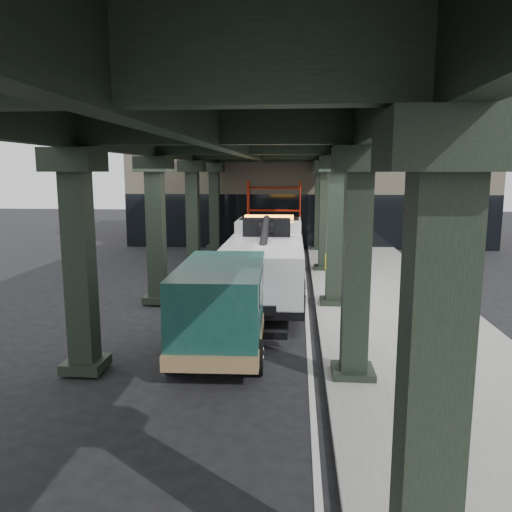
% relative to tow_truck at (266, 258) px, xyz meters
% --- Properties ---
extents(ground, '(90.00, 90.00, 0.00)m').
position_rel_tow_truck_xyz_m(ground, '(-0.25, -3.29, -1.44)').
color(ground, black).
rests_on(ground, ground).
extents(sidewalk, '(5.00, 40.00, 0.15)m').
position_rel_tow_truck_xyz_m(sidewalk, '(4.25, -1.29, -1.37)').
color(sidewalk, gray).
rests_on(sidewalk, ground).
extents(lane_stripe, '(0.12, 38.00, 0.01)m').
position_rel_tow_truck_xyz_m(lane_stripe, '(1.45, -1.29, -1.44)').
color(lane_stripe, silver).
rests_on(lane_stripe, ground).
extents(viaduct, '(7.40, 32.00, 6.40)m').
position_rel_tow_truck_xyz_m(viaduct, '(-0.65, -1.29, 4.02)').
color(viaduct, black).
rests_on(viaduct, ground).
extents(building, '(22.00, 10.00, 8.00)m').
position_rel_tow_truck_xyz_m(building, '(1.75, 16.71, 2.56)').
color(building, '#C6B793').
rests_on(building, ground).
extents(scaffolding, '(3.08, 0.88, 4.00)m').
position_rel_tow_truck_xyz_m(scaffolding, '(-0.25, 11.35, 0.66)').
color(scaffolding, red).
rests_on(scaffolding, ground).
extents(tow_truck, '(2.81, 9.08, 2.96)m').
position_rel_tow_truck_xyz_m(tow_truck, '(0.00, 0.00, 0.00)').
color(tow_truck, black).
rests_on(tow_truck, ground).
extents(towed_van, '(2.39, 5.59, 2.24)m').
position_rel_tow_truck_xyz_m(towed_van, '(-0.78, -5.38, -0.24)').
color(towed_van, '#103A34').
rests_on(towed_van, ground).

